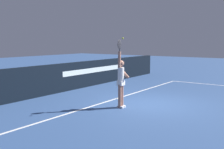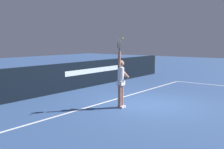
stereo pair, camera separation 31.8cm
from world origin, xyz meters
name	(u,v)px [view 2 (the right image)]	position (x,y,z in m)	size (l,w,h in m)	color
ground_plane	(150,104)	(0.00, 0.00, 0.00)	(60.00, 60.00, 0.00)	#314F82
court_lines	(181,109)	(0.00, -1.26, 0.00)	(12.39, 5.81, 0.00)	white
back_wall	(67,77)	(0.00, 4.62, 0.67)	(17.47, 0.29, 1.34)	black
tennis_player	(121,80)	(-1.15, 0.59, 1.03)	(0.45, 0.46, 2.48)	#A06D5B
tennis_ball	(122,38)	(-1.39, 0.36, 2.51)	(0.07, 0.07, 0.07)	#C8D935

